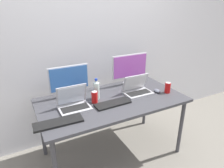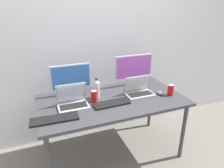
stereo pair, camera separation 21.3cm
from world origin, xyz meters
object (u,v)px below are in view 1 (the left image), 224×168
at_px(soda_can_by_laptop, 94,97).
at_px(work_desk, 112,104).
at_px(laptop_silver, 74,103).
at_px(monitor_center, 130,68).
at_px(keyboard_main, 113,104).
at_px(laptop_secondary, 137,89).
at_px(water_bottle, 96,90).
at_px(monitor_left, 69,81).
at_px(mouse_by_keyboard, 157,91).
at_px(soda_can_near_keyboard, 168,88).
at_px(keyboard_aux, 58,122).

bearing_deg(soda_can_by_laptop, work_desk, -4.86).
xyz_separation_m(work_desk, laptop_silver, (-0.43, 0.00, 0.11)).
bearing_deg(monitor_center, keyboard_main, -138.56).
height_order(laptop_secondary, water_bottle, water_bottle).
distance_m(monitor_left, mouse_by_keyboard, 1.03).
xyz_separation_m(laptop_secondary, soda_can_by_laptop, (-0.53, 0.01, 0.01)).
relative_size(monitor_left, mouse_by_keyboard, 4.57).
xyz_separation_m(laptop_silver, laptop_secondary, (0.76, 0.00, -0.00)).
distance_m(keyboard_main, soda_can_near_keyboard, 0.71).
bearing_deg(laptop_silver, keyboard_main, -16.85).
distance_m(mouse_by_keyboard, soda_can_near_keyboard, 0.13).
height_order(keyboard_main, mouse_by_keyboard, mouse_by_keyboard).
bearing_deg(mouse_by_keyboard, soda_can_near_keyboard, -25.38).
xyz_separation_m(monitor_center, soda_can_near_keyboard, (0.25, -0.44, -0.16)).
relative_size(laptop_secondary, mouse_by_keyboard, 3.31).
bearing_deg(mouse_by_keyboard, soda_can_by_laptop, -178.92).
bearing_deg(mouse_by_keyboard, laptop_secondary, 167.51).
xyz_separation_m(work_desk, keyboard_aux, (-0.64, -0.21, 0.07)).
height_order(work_desk, laptop_secondary, laptop_secondary).
relative_size(work_desk, keyboard_aux, 3.71).
height_order(monitor_left, water_bottle, monitor_left).
distance_m(monitor_center, keyboard_aux, 1.18).
height_order(work_desk, keyboard_aux, keyboard_aux).
bearing_deg(soda_can_near_keyboard, laptop_silver, 172.25).
height_order(monitor_left, laptop_secondary, monitor_left).
bearing_deg(mouse_by_keyboard, work_desk, -179.77).
relative_size(monitor_left, keyboard_aux, 1.03).
xyz_separation_m(work_desk, soda_can_by_laptop, (-0.20, 0.02, 0.12)).
bearing_deg(water_bottle, monitor_left, 140.44).
bearing_deg(water_bottle, laptop_secondary, -9.98).
xyz_separation_m(laptop_secondary, water_bottle, (-0.48, 0.08, 0.06)).
distance_m(monitor_left, monitor_center, 0.79).
bearing_deg(monitor_left, work_desk, -36.97).
bearing_deg(water_bottle, mouse_by_keyboard, -13.66).
relative_size(monitor_center, laptop_secondary, 1.54).
height_order(water_bottle, soda_can_by_laptop, water_bottle).
xyz_separation_m(monitor_left, mouse_by_keyboard, (0.94, -0.37, -0.17)).
relative_size(work_desk, water_bottle, 6.76).
bearing_deg(laptop_silver, laptop_secondary, 0.31).
height_order(laptop_secondary, soda_can_near_keyboard, laptop_secondary).
height_order(keyboard_main, soda_can_by_laptop, soda_can_by_laptop).
bearing_deg(water_bottle, keyboard_aux, -148.80).
height_order(keyboard_aux, water_bottle, water_bottle).
bearing_deg(monitor_left, water_bottle, -39.56).
bearing_deg(monitor_left, keyboard_aux, -117.43).
distance_m(monitor_center, soda_can_by_laptop, 0.68).
height_order(laptop_silver, keyboard_main, laptop_silver).
relative_size(monitor_left, keyboard_main, 1.16).
distance_m(work_desk, mouse_by_keyboard, 0.57).
xyz_separation_m(monitor_center, laptop_silver, (-0.84, -0.29, -0.17)).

